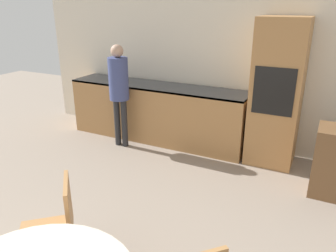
{
  "coord_description": "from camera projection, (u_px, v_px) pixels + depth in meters",
  "views": [
    {
      "loc": [
        1.23,
        0.54,
        2.09
      ],
      "look_at": [
        0.01,
        2.95,
        1.08
      ],
      "focal_mm": 35.0,
      "sensor_mm": 36.0,
      "label": 1
    }
  ],
  "objects": [
    {
      "name": "person_standing",
      "position": [
        119.0,
        85.0,
        4.82
      ],
      "size": [
        0.29,
        0.29,
        1.55
      ],
      "color": "#262628",
      "rests_on": "ground_plane"
    },
    {
      "name": "chair_far_left",
      "position": [
        57.0,
        227.0,
        2.48
      ],
      "size": [
        0.56,
        0.56,
        0.88
      ],
      "rotation": [
        0.0,
        0.0,
        5.45
      ],
      "color": "#AD7A47",
      "rests_on": "ground_plane"
    },
    {
      "name": "kitchen_counter",
      "position": [
        157.0,
        112.0,
        5.24
      ],
      "size": [
        2.89,
        0.6,
        0.9
      ],
      "color": "#AD7A47",
      "rests_on": "ground_plane"
    },
    {
      "name": "oven_unit",
      "position": [
        277.0,
        94.0,
        4.31
      ],
      "size": [
        0.62,
        0.59,
        1.95
      ],
      "color": "#AD7A47",
      "rests_on": "ground_plane"
    },
    {
      "name": "wall_back",
      "position": [
        239.0,
        62.0,
        4.74
      ],
      "size": [
        6.94,
        0.05,
        2.6
      ],
      "color": "silver",
      "rests_on": "ground_plane"
    }
  ]
}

